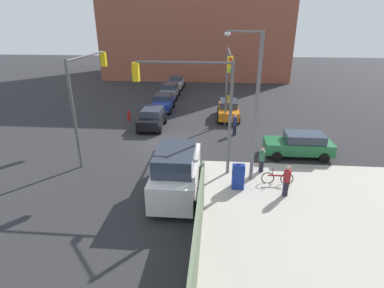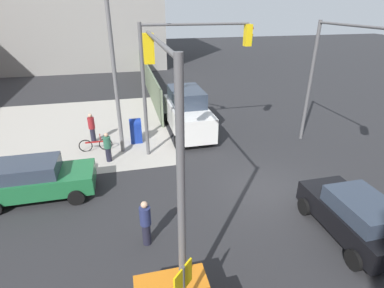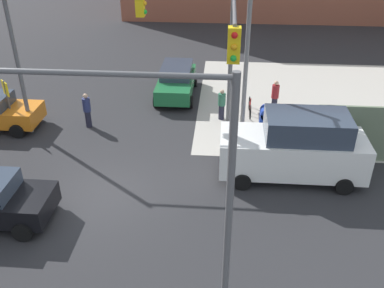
{
  "view_description": "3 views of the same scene",
  "coord_description": "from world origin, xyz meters",
  "px_view_note": "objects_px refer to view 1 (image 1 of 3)",
  "views": [
    {
      "loc": [
        20.51,
        3.74,
        8.36
      ],
      "look_at": [
        2.54,
        2.21,
        0.97
      ],
      "focal_mm": 28.0,
      "sensor_mm": 36.0,
      "label": 1
    },
    {
      "loc": [
        -9.76,
        5.5,
        7.27
      ],
      "look_at": [
        2.84,
        2.52,
        1.15
      ],
      "focal_mm": 28.0,
      "sensor_mm": 36.0,
      "label": 2
    },
    {
      "loc": [
        4.27,
        -12.27,
        9.35
      ],
      "look_at": [
        3.09,
        2.53,
        0.81
      ],
      "focal_mm": 40.0,
      "sensor_mm": 36.0,
      "label": 3
    }
  ],
  "objects_px": {
    "pedestrian_walking_north": "(235,125)",
    "coupe_black": "(152,118)",
    "coupe_green": "(299,144)",
    "pedestrian_crossing": "(262,160)",
    "sedan_orange": "(228,109)",
    "street_lamp_corner": "(252,97)",
    "traffic_signal_se_corner": "(87,85)",
    "van_white_delivery": "(177,171)",
    "traffic_signal_ne_corner": "(192,95)",
    "pedestrian_waiting": "(287,180)",
    "coupe_gray": "(170,91)",
    "coupe_blue": "(163,102)",
    "bicycle_leaning_on_fence": "(277,178)",
    "traffic_signal_nw_corner": "(228,75)",
    "mailbox_blue": "(238,175)",
    "fire_hydrant": "(129,115)",
    "hatchback_silver": "(176,82)"
  },
  "relations": [
    {
      "from": "coupe_gray",
      "to": "coupe_black",
      "type": "xyz_separation_m",
      "value": [
        10.89,
        0.16,
        -0.0
      ]
    },
    {
      "from": "coupe_green",
      "to": "bicycle_leaning_on_fence",
      "type": "height_order",
      "value": "coupe_green"
    },
    {
      "from": "sedan_orange",
      "to": "pedestrian_crossing",
      "type": "bearing_deg",
      "value": 8.99
    },
    {
      "from": "traffic_signal_nw_corner",
      "to": "sedan_orange",
      "type": "height_order",
      "value": "traffic_signal_nw_corner"
    },
    {
      "from": "van_white_delivery",
      "to": "pedestrian_crossing",
      "type": "bearing_deg",
      "value": 120.98
    },
    {
      "from": "hatchback_silver",
      "to": "bicycle_leaning_on_fence",
      "type": "relative_size",
      "value": 2.32
    },
    {
      "from": "mailbox_blue",
      "to": "hatchback_silver",
      "type": "height_order",
      "value": "hatchback_silver"
    },
    {
      "from": "street_lamp_corner",
      "to": "bicycle_leaning_on_fence",
      "type": "distance_m",
      "value": 4.7
    },
    {
      "from": "mailbox_blue",
      "to": "coupe_gray",
      "type": "height_order",
      "value": "coupe_gray"
    },
    {
      "from": "sedan_orange",
      "to": "coupe_blue",
      "type": "distance_m",
      "value": 6.81
    },
    {
      "from": "street_lamp_corner",
      "to": "hatchback_silver",
      "type": "xyz_separation_m",
      "value": [
        -24.29,
        -7.32,
        -3.86
      ]
    },
    {
      "from": "traffic_signal_ne_corner",
      "to": "pedestrian_waiting",
      "type": "bearing_deg",
      "value": 65.31
    },
    {
      "from": "coupe_green",
      "to": "van_white_delivery",
      "type": "distance_m",
      "value": 9.18
    },
    {
      "from": "mailbox_blue",
      "to": "van_white_delivery",
      "type": "bearing_deg",
      "value": -75.59
    },
    {
      "from": "mailbox_blue",
      "to": "coupe_gray",
      "type": "bearing_deg",
      "value": -161.46
    },
    {
      "from": "hatchback_silver",
      "to": "coupe_gray",
      "type": "xyz_separation_m",
      "value": [
        5.25,
        -0.04,
        0.0
      ]
    },
    {
      "from": "traffic_signal_se_corner",
      "to": "van_white_delivery",
      "type": "bearing_deg",
      "value": 52.64
    },
    {
      "from": "street_lamp_corner",
      "to": "coupe_gray",
      "type": "bearing_deg",
      "value": -158.86
    },
    {
      "from": "street_lamp_corner",
      "to": "mailbox_blue",
      "type": "height_order",
      "value": "street_lamp_corner"
    },
    {
      "from": "coupe_green",
      "to": "traffic_signal_nw_corner",
      "type": "bearing_deg",
      "value": -129.95
    },
    {
      "from": "coupe_black",
      "to": "street_lamp_corner",
      "type": "bearing_deg",
      "value": 41.45
    },
    {
      "from": "sedan_orange",
      "to": "street_lamp_corner",
      "type": "bearing_deg",
      "value": 3.71
    },
    {
      "from": "bicycle_leaning_on_fence",
      "to": "sedan_orange",
      "type": "bearing_deg",
      "value": -168.82
    },
    {
      "from": "coupe_gray",
      "to": "traffic_signal_nw_corner",
      "type": "bearing_deg",
      "value": 28.1
    },
    {
      "from": "coupe_green",
      "to": "van_white_delivery",
      "type": "xyz_separation_m",
      "value": [
        5.32,
        -7.47,
        0.44
      ]
    },
    {
      "from": "hatchback_silver",
      "to": "traffic_signal_ne_corner",
      "type": "bearing_deg",
      "value": 9.92
    },
    {
      "from": "sedan_orange",
      "to": "pedestrian_walking_north",
      "type": "distance_m",
      "value": 4.48
    },
    {
      "from": "coupe_green",
      "to": "coupe_black",
      "type": "distance_m",
      "value": 11.97
    },
    {
      "from": "pedestrian_walking_north",
      "to": "coupe_black",
      "type": "bearing_deg",
      "value": -132.72
    },
    {
      "from": "street_lamp_corner",
      "to": "coupe_green",
      "type": "distance_m",
      "value": 6.25
    },
    {
      "from": "pedestrian_crossing",
      "to": "bicycle_leaning_on_fence",
      "type": "distance_m",
      "value": 1.63
    },
    {
      "from": "street_lamp_corner",
      "to": "sedan_orange",
      "type": "height_order",
      "value": "street_lamp_corner"
    },
    {
      "from": "pedestrian_waiting",
      "to": "coupe_gray",
      "type": "bearing_deg",
      "value": 62.01
    },
    {
      "from": "sedan_orange",
      "to": "pedestrian_walking_north",
      "type": "xyz_separation_m",
      "value": [
        4.47,
        0.39,
        0.03
      ]
    },
    {
      "from": "coupe_blue",
      "to": "pedestrian_walking_north",
      "type": "xyz_separation_m",
      "value": [
        6.56,
        6.87,
        0.03
      ]
    },
    {
      "from": "traffic_signal_se_corner",
      "to": "traffic_signal_ne_corner",
      "type": "distance_m",
      "value": 7.27
    },
    {
      "from": "coupe_green",
      "to": "pedestrian_crossing",
      "type": "xyz_separation_m",
      "value": [
        2.5,
        -2.77,
        -0.05
      ]
    },
    {
      "from": "traffic_signal_ne_corner",
      "to": "sedan_orange",
      "type": "height_order",
      "value": "traffic_signal_ne_corner"
    },
    {
      "from": "mailbox_blue",
      "to": "bicycle_leaning_on_fence",
      "type": "distance_m",
      "value": 2.32
    },
    {
      "from": "traffic_signal_ne_corner",
      "to": "pedestrian_crossing",
      "type": "height_order",
      "value": "traffic_signal_ne_corner"
    },
    {
      "from": "mailbox_blue",
      "to": "coupe_blue",
      "type": "bearing_deg",
      "value": -155.69
    },
    {
      "from": "mailbox_blue",
      "to": "bicycle_leaning_on_fence",
      "type": "xyz_separation_m",
      "value": [
        -0.6,
        2.2,
        -0.42
      ]
    },
    {
      "from": "mailbox_blue",
      "to": "sedan_orange",
      "type": "bearing_deg",
      "value": -179.15
    },
    {
      "from": "sedan_orange",
      "to": "coupe_black",
      "type": "xyz_separation_m",
      "value": [
        3.25,
        -6.46,
        -0.0
      ]
    },
    {
      "from": "traffic_signal_ne_corner",
      "to": "pedestrian_waiting",
      "type": "relative_size",
      "value": 3.79
    },
    {
      "from": "street_lamp_corner",
      "to": "pedestrian_walking_north",
      "type": "height_order",
      "value": "street_lamp_corner"
    },
    {
      "from": "pedestrian_walking_north",
      "to": "traffic_signal_ne_corner",
      "type": "bearing_deg",
      "value": -55.94
    },
    {
      "from": "sedan_orange",
      "to": "coupe_blue",
      "type": "relative_size",
      "value": 1.12
    },
    {
      "from": "fire_hydrant",
      "to": "traffic_signal_nw_corner",
      "type": "bearing_deg",
      "value": 72.69
    },
    {
      "from": "traffic_signal_nw_corner",
      "to": "bicycle_leaning_on_fence",
      "type": "height_order",
      "value": "traffic_signal_nw_corner"
    }
  ]
}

